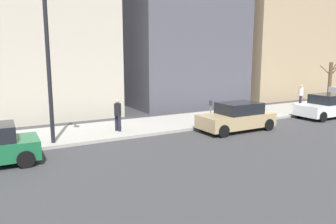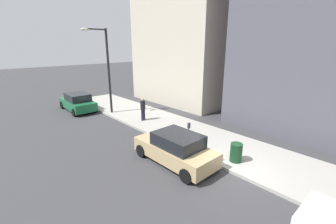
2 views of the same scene
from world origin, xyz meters
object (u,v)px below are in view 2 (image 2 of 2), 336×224
(parked_car_green, at_px, (78,102))
(parking_meter, at_px, (189,132))
(parked_car_tan, at_px, (176,148))
(trash_bin, at_px, (236,152))
(pedestrian_midblock, at_px, (143,108))
(streetlamp, at_px, (105,65))

(parked_car_green, distance_m, parking_meter, 11.62)
(parked_car_tan, relative_size, parked_car_green, 0.99)
(parked_car_green, height_order, parking_meter, parked_car_green)
(parking_meter, height_order, trash_bin, parking_meter)
(parked_car_tan, relative_size, parking_meter, 3.12)
(parked_car_green, xyz_separation_m, trash_bin, (1.99, -14.14, -0.14))
(parked_car_tan, relative_size, pedestrian_midblock, 2.54)
(trash_bin, bearing_deg, pedestrian_midblock, 87.22)
(parking_meter, bearing_deg, pedestrian_midblock, 81.02)
(parking_meter, relative_size, trash_bin, 1.50)
(streetlamp, height_order, trash_bin, streetlamp)
(parked_car_green, height_order, pedestrian_midblock, pedestrian_midblock)
(streetlamp, xyz_separation_m, pedestrian_midblock, (1.00, -3.36, -2.93))
(parking_meter, xyz_separation_m, trash_bin, (0.45, -2.63, -0.38))
(parked_car_green, xyz_separation_m, parking_meter, (1.54, -11.51, 0.24))
(pedestrian_midblock, bearing_deg, parked_car_tan, 46.58)
(trash_bin, xyz_separation_m, pedestrian_midblock, (0.38, 7.91, 0.49))
(parked_car_tan, xyz_separation_m, pedestrian_midblock, (2.40, 5.88, 0.35))
(streetlamp, relative_size, trash_bin, 7.22)
(parked_car_green, relative_size, pedestrian_midblock, 2.56)
(parked_car_tan, xyz_separation_m, trash_bin, (2.01, -2.03, -0.14))
(parked_car_green, distance_m, trash_bin, 14.28)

